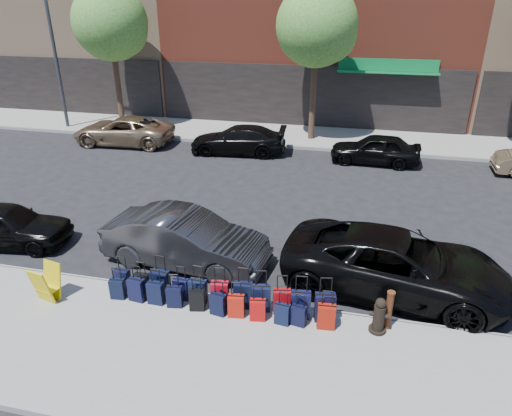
% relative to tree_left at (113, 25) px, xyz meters
% --- Properties ---
extents(ground, '(120.00, 120.00, 0.00)m').
position_rel_tree_left_xyz_m(ground, '(9.86, -9.50, -5.41)').
color(ground, black).
rests_on(ground, ground).
extents(sidewalk_near, '(60.00, 4.00, 0.15)m').
position_rel_tree_left_xyz_m(sidewalk_near, '(9.86, -16.00, -5.34)').
color(sidewalk_near, gray).
rests_on(sidewalk_near, ground).
extents(sidewalk_far, '(60.00, 4.00, 0.15)m').
position_rel_tree_left_xyz_m(sidewalk_far, '(9.86, 0.50, -5.34)').
color(sidewalk_far, gray).
rests_on(sidewalk_far, ground).
extents(curb_near, '(60.00, 0.08, 0.15)m').
position_rel_tree_left_xyz_m(curb_near, '(9.86, -13.98, -5.34)').
color(curb_near, gray).
rests_on(curb_near, ground).
extents(curb_far, '(60.00, 0.08, 0.15)m').
position_rel_tree_left_xyz_m(curb_far, '(9.86, -1.52, -5.34)').
color(curb_far, gray).
rests_on(curb_far, ground).
extents(tree_left, '(3.80, 3.80, 7.27)m').
position_rel_tree_left_xyz_m(tree_left, '(0.00, 0.00, 0.00)').
color(tree_left, black).
rests_on(tree_left, sidewalk_far).
extents(tree_center, '(3.80, 3.80, 7.27)m').
position_rel_tree_left_xyz_m(tree_center, '(10.50, 0.00, 0.00)').
color(tree_center, black).
rests_on(tree_center, sidewalk_far).
extents(streetlight, '(2.59, 0.18, 8.00)m').
position_rel_tree_left_xyz_m(streetlight, '(-2.94, -0.70, -0.75)').
color(streetlight, '#333338').
rests_on(streetlight, sidewalk_far).
extents(suitcase_front_0, '(0.39, 0.23, 0.90)m').
position_rel_tree_left_xyz_m(suitcase_front_0, '(7.34, -14.25, -4.98)').
color(suitcase_front_0, black).
rests_on(suitcase_front_0, sidewalk_near).
extents(suitcase_front_1, '(0.37, 0.22, 0.85)m').
position_rel_tree_left_xyz_m(suitcase_front_1, '(7.87, -14.29, -4.99)').
color(suitcase_front_1, black).
rests_on(suitcase_front_1, sidewalk_near).
extents(suitcase_front_2, '(0.47, 0.29, 1.07)m').
position_rel_tree_left_xyz_m(suitcase_front_2, '(8.35, -14.26, -4.93)').
color(suitcase_front_2, black).
rests_on(suitcase_front_2, sidewalk_near).
extents(suitcase_front_3, '(0.37, 0.21, 0.87)m').
position_rel_tree_left_xyz_m(suitcase_front_3, '(8.89, -14.28, -4.99)').
color(suitcase_front_3, black).
rests_on(suitcase_front_3, sidewalk_near).
extents(suitcase_front_4, '(0.42, 0.24, 0.98)m').
position_rel_tree_left_xyz_m(suitcase_front_4, '(9.34, -14.35, -4.95)').
color(suitcase_front_4, black).
rests_on(suitcase_front_4, sidewalk_near).
extents(suitcase_front_5, '(0.43, 0.28, 0.98)m').
position_rel_tree_left_xyz_m(suitcase_front_5, '(9.87, -14.31, -4.95)').
color(suitcase_front_5, '#A10A1A').
rests_on(suitcase_front_5, sidewalk_near).
extents(suitcase_front_6, '(0.44, 0.26, 1.02)m').
position_rel_tree_left_xyz_m(suitcase_front_6, '(10.42, -14.26, -4.94)').
color(suitcase_front_6, black).
rests_on(suitcase_front_6, sidewalk_near).
extents(suitcase_front_7, '(0.47, 0.32, 1.03)m').
position_rel_tree_left_xyz_m(suitcase_front_7, '(10.85, -14.29, -4.94)').
color(suitcase_front_7, black).
rests_on(suitcase_front_7, sidewalk_near).
extents(suitcase_front_8, '(0.43, 0.29, 0.96)m').
position_rel_tree_left_xyz_m(suitcase_front_8, '(11.34, -14.27, -4.96)').
color(suitcase_front_8, maroon).
rests_on(suitcase_front_8, sidewalk_near).
extents(suitcase_front_9, '(0.46, 0.29, 1.06)m').
position_rel_tree_left_xyz_m(suitcase_front_9, '(11.78, -14.34, -4.93)').
color(suitcase_front_9, black).
rests_on(suitcase_front_9, sidewalk_near).
extents(suitcase_front_10, '(0.48, 0.32, 1.08)m').
position_rel_tree_left_xyz_m(suitcase_front_10, '(12.32, -14.32, -4.92)').
color(suitcase_front_10, black).
rests_on(suitcase_front_10, sidewalk_near).
extents(suitcase_back_0, '(0.36, 0.24, 0.82)m').
position_rel_tree_left_xyz_m(suitcase_back_0, '(7.39, -14.60, -5.01)').
color(suitcase_back_0, black).
rests_on(suitcase_back_0, sidewalk_near).
extents(suitcase_back_1, '(0.42, 0.28, 0.93)m').
position_rel_tree_left_xyz_m(suitcase_back_1, '(7.88, -14.57, -4.97)').
color(suitcase_back_1, black).
rests_on(suitcase_back_1, sidewalk_near).
extents(suitcase_back_2, '(0.38, 0.23, 0.90)m').
position_rel_tree_left_xyz_m(suitcase_back_2, '(8.38, -14.58, -4.98)').
color(suitcase_back_2, black).
rests_on(suitcase_back_2, sidewalk_near).
extents(suitcase_back_3, '(0.38, 0.26, 0.85)m').
position_rel_tree_left_xyz_m(suitcase_back_3, '(8.85, -14.60, -5.00)').
color(suitcase_back_3, black).
rests_on(suitcase_back_3, sidewalk_near).
extents(suitcase_back_4, '(0.38, 0.27, 0.83)m').
position_rel_tree_left_xyz_m(suitcase_back_4, '(9.41, -14.61, -5.00)').
color(suitcase_back_4, black).
rests_on(suitcase_back_4, sidewalk_near).
extents(suitcase_back_5, '(0.39, 0.27, 0.85)m').
position_rel_tree_left_xyz_m(suitcase_back_5, '(9.93, -14.65, -5.00)').
color(suitcase_back_5, black).
rests_on(suitcase_back_5, sidewalk_near).
extents(suitcase_back_6, '(0.39, 0.26, 0.87)m').
position_rel_tree_left_xyz_m(suitcase_back_6, '(10.35, -14.63, -4.99)').
color(suitcase_back_6, '#AD170B').
rests_on(suitcase_back_6, sidewalk_near).
extents(suitcase_back_7, '(0.38, 0.26, 0.83)m').
position_rel_tree_left_xyz_m(suitcase_back_7, '(10.86, -14.65, -5.00)').
color(suitcase_back_7, '#AD0C0B').
rests_on(suitcase_back_7, sidewalk_near).
extents(suitcase_back_8, '(0.35, 0.23, 0.79)m').
position_rel_tree_left_xyz_m(suitcase_back_8, '(11.42, -14.66, -5.02)').
color(suitcase_back_8, black).
rests_on(suitcase_back_8, sidewalk_near).
extents(suitcase_back_9, '(0.35, 0.25, 0.78)m').
position_rel_tree_left_xyz_m(suitcase_back_9, '(11.78, -14.62, -5.02)').
color(suitcase_back_9, black).
rests_on(suitcase_back_9, sidewalk_near).
extents(suitcase_back_10, '(0.40, 0.25, 0.92)m').
position_rel_tree_left_xyz_m(suitcase_back_10, '(12.38, -14.58, -4.97)').
color(suitcase_back_10, maroon).
rests_on(suitcase_back_10, sidewalk_near).
extents(fire_hydrant, '(0.43, 0.38, 0.84)m').
position_rel_tree_left_xyz_m(fire_hydrant, '(13.49, -14.45, -4.87)').
color(fire_hydrant, black).
rests_on(fire_hydrant, sidewalk_near).
extents(bollard, '(0.17, 0.17, 0.94)m').
position_rel_tree_left_xyz_m(bollard, '(13.69, -14.29, -4.78)').
color(bollard, '#38190C').
rests_on(bollard, sidewalk_near).
extents(display_rack, '(0.62, 0.66, 0.92)m').
position_rel_tree_left_xyz_m(display_rack, '(5.82, -15.04, -4.81)').
color(display_rack, '#CFB80B').
rests_on(display_rack, sidewalk_near).
extents(car_near_0, '(3.94, 1.99, 1.29)m').
position_rel_tree_left_xyz_m(car_near_0, '(2.75, -12.68, -4.77)').
color(car_near_0, black).
rests_on(car_near_0, ground).
extents(car_near_1, '(4.72, 2.11, 1.50)m').
position_rel_tree_left_xyz_m(car_near_1, '(8.36, -12.54, -4.66)').
color(car_near_1, '#323235').
rests_on(car_near_1, ground).
extents(car_near_2, '(5.85, 3.30, 1.54)m').
position_rel_tree_left_xyz_m(car_near_2, '(13.90, -12.57, -4.64)').
color(car_near_2, black).
rests_on(car_near_2, ground).
extents(car_far_0, '(5.04, 2.52, 1.37)m').
position_rel_tree_left_xyz_m(car_far_0, '(1.29, -2.59, -4.73)').
color(car_far_0, '#A18462').
rests_on(car_far_0, ground).
extents(car_far_1, '(4.61, 2.21, 1.29)m').
position_rel_tree_left_xyz_m(car_far_1, '(7.24, -2.75, -4.76)').
color(car_far_1, black).
rests_on(car_far_1, ground).
extents(car_far_2, '(3.92, 1.70, 1.31)m').
position_rel_tree_left_xyz_m(car_far_2, '(13.50, -2.79, -4.75)').
color(car_far_2, black).
rests_on(car_far_2, ground).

